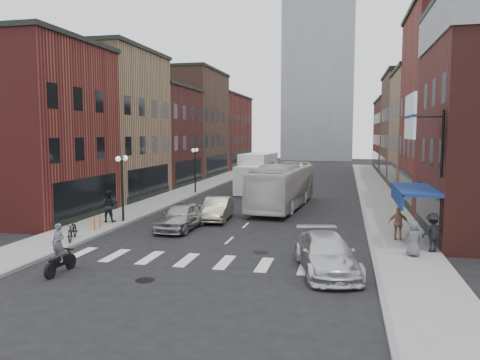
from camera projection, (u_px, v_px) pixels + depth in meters
The scene contains 31 objects.
ground at pixel (224, 245), 22.92m from camera, with size 160.00×160.00×0.00m, color black.
sidewalk_left at pixel (197, 188), 46.13m from camera, with size 3.00×74.00×0.15m, color gray.
sidewalk_right at pixel (376, 193), 42.40m from camera, with size 3.00×74.00×0.15m, color gray.
curb_left at pixel (212, 189), 45.81m from camera, with size 0.20×74.00×0.16m, color gray.
curb_right at pixel (359, 193), 42.74m from camera, with size 0.20×74.00×0.16m, color gray.
crosswalk_stripes at pixel (207, 261), 20.01m from camera, with size 12.00×2.20×0.01m, color silver.
bldg_left_near at pixel (16, 130), 30.01m from camera, with size 10.30×9.20×11.30m.
bldg_left_mid_a at pixel (93, 125), 39.18m from camera, with size 10.30×10.20×12.30m.
bldg_left_mid_b at pixel (144, 136), 48.98m from camera, with size 10.30×10.20×10.30m.
bldg_left_far_a at pixel (180, 124), 59.51m from camera, with size 10.30×12.20×13.30m.
bldg_left_far_b at pixel (211, 132), 73.19m from camera, with size 10.30×16.20×11.30m.
bldg_right_mid_b at pixel (451, 131), 42.36m from camera, with size 10.30×10.20×11.30m.
bldg_right_far_a at pixel (430, 127), 52.99m from camera, with size 10.30×12.20×12.30m.
bldg_right_far_b at pixel (413, 135), 66.67m from camera, with size 10.30×16.20×10.30m.
awning_blue at pixel (411, 191), 23.13m from camera, with size 1.80×5.00×0.78m.
billboard_sign at pixel (412, 118), 20.91m from camera, with size 1.52×3.00×3.70m.
distant_tower at pixel (320, 38), 96.11m from camera, with size 14.00×14.00×50.00m, color #9399A0.
streetlamp_near at pixel (122, 176), 28.13m from camera, with size 0.32×1.22×4.11m.
streetlamp_far at pixel (195, 162), 41.72m from camera, with size 0.32×1.22×4.11m.
bike_rack at pixel (97, 222), 25.79m from camera, with size 0.08×0.68×0.80m.
box_truck at pixel (256, 173), 43.33m from camera, with size 2.98×8.30×3.53m.
motorcycle_rider at pixel (59, 251), 18.12m from camera, with size 0.57×1.96×1.99m.
transit_bus at pixel (283, 186), 34.26m from camera, with size 2.70×11.54×3.22m, color silver.
sedan_left_near at pixel (181, 216), 26.49m from camera, with size 1.83×4.55×1.55m, color #A5A5AA.
sedan_left_far at pixel (217, 209), 29.42m from camera, with size 1.50×4.31×1.42m, color #A9A489.
curb_car at pixel (326, 254), 18.41m from camera, with size 2.05×5.05×1.46m, color silver.
parked_bicycle at pixel (73, 230), 23.30m from camera, with size 0.67×1.92×1.01m, color black.
ped_left_solo at pixel (108, 206), 27.98m from camera, with size 0.94×0.54×1.93m, color black.
ped_right_a at pixel (433, 233), 20.93m from camera, with size 1.14×0.56×1.76m, color black.
ped_right_b at pixel (399, 223), 23.27m from camera, with size 0.98×0.49×1.67m, color #8D6248.
ped_right_c at pixel (414, 238), 20.20m from camera, with size 0.76×0.50×1.56m, color #54565B.
Camera 1 is at (5.70, -21.76, 5.48)m, focal length 35.00 mm.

